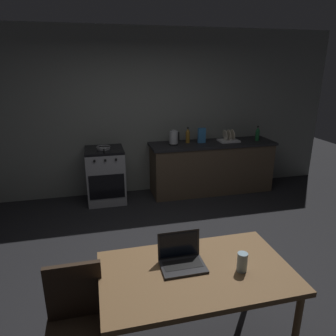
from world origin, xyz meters
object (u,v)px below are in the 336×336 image
at_px(dining_table, 196,279).
at_px(dish_rack, 229,139).
at_px(stove_oven, 106,175).
at_px(frying_pan, 104,148).
at_px(laptop, 182,259).
at_px(cereal_box, 202,135).
at_px(electric_kettle, 174,138).
at_px(drinking_glass, 242,262).
at_px(chair, 76,321).
at_px(bottle_b, 188,136).
at_px(bottle, 257,134).

distance_m(dining_table, dish_rack, 3.52).
bearing_deg(stove_oven, frying_pan, -100.74).
bearing_deg(dish_rack, laptop, -119.59).
bearing_deg(dining_table, stove_oven, 99.13).
bearing_deg(dish_rack, dining_table, -117.67).
xyz_separation_m(frying_pan, dish_rack, (2.14, 0.03, 0.02)).
bearing_deg(cereal_box, laptop, -111.95).
distance_m(electric_kettle, drinking_glass, 3.21).
height_order(stove_oven, chair, stove_oven).
distance_m(dish_rack, bottle_b, 0.73).
bearing_deg(bottle_b, chair, -118.81).
bearing_deg(bottle_b, cereal_box, -14.74).
height_order(bottle, bottle_b, bottle_b).
distance_m(chair, cereal_box, 3.76).
distance_m(drinking_glass, cereal_box, 3.32).
xyz_separation_m(dining_table, bottle_b, (0.91, 3.19, 0.33)).
xyz_separation_m(cereal_box, dish_rack, (0.49, -0.02, -0.08)).
bearing_deg(chair, drinking_glass, 9.92).
bearing_deg(dish_rack, electric_kettle, 180.00).
distance_m(laptop, bottle_b, 3.26).
distance_m(stove_oven, dish_rack, 2.19).
relative_size(frying_pan, drinking_glass, 2.81).
relative_size(cereal_box, dish_rack, 0.75).
bearing_deg(bottle, chair, -134.28).
height_order(dining_table, frying_pan, frying_pan).
xyz_separation_m(laptop, electric_kettle, (0.73, 3.02, 0.21)).
xyz_separation_m(laptop, frying_pan, (-0.42, 2.99, 0.11)).
xyz_separation_m(dining_table, dish_rack, (1.63, 3.11, 0.26)).
xyz_separation_m(laptop, drinking_glass, (0.40, -0.17, 0.02)).
bearing_deg(frying_pan, bottle_b, 4.44).
distance_m(stove_oven, chair, 3.14).
relative_size(dining_table, bottle, 5.34).
bearing_deg(electric_kettle, frying_pan, -178.50).
bearing_deg(frying_pan, electric_kettle, 1.50).
bearing_deg(laptop, cereal_box, 75.31).
bearing_deg(laptop, stove_oven, 105.10).
relative_size(electric_kettle, cereal_box, 0.96).
bearing_deg(cereal_box, drinking_glass, -104.49).
xyz_separation_m(bottle, bottle_b, (-1.24, 0.13, 0.01)).
relative_size(chair, electric_kettle, 3.58).
xyz_separation_m(electric_kettle, bottle_b, (0.27, 0.08, 0.01)).
xyz_separation_m(electric_kettle, bottle, (1.50, -0.05, 0.00)).
xyz_separation_m(chair, cereal_box, (1.99, 3.15, 0.51)).
bearing_deg(cereal_box, bottle_b, 165.26).
xyz_separation_m(chair, frying_pan, (0.34, 3.10, 0.41)).
xyz_separation_m(laptop, dish_rack, (1.72, 3.02, 0.14)).
height_order(bottle, dish_rack, bottle).
height_order(stove_oven, dish_rack, dish_rack).
xyz_separation_m(dining_table, chair, (-0.85, -0.01, -0.17)).
bearing_deg(dish_rack, chair, -128.44).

